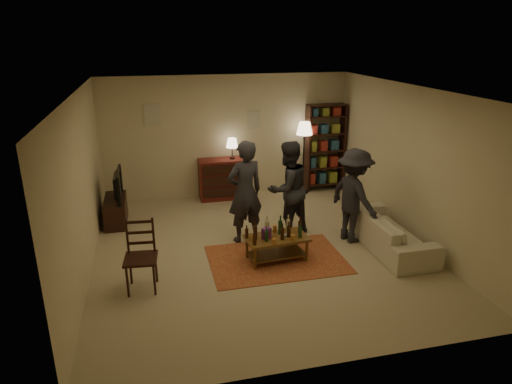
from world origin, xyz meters
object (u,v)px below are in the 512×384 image
object	(u,v)px
dining_chair	(141,252)
dresser	(222,178)
coffee_table	(276,239)
floor_lamp	(304,133)
bookshelf	(325,147)
sofa	(388,230)
person_by_sofa	(354,196)
tv_stand	(115,204)
person_right	(288,189)
person_left	(245,192)

from	to	relation	value
dining_chair	dresser	bearing A→B (deg)	68.71
coffee_table	floor_lamp	world-z (taller)	floor_lamp
dresser	bookshelf	distance (m)	2.50
sofa	person_by_sofa	size ratio (longest dim) A/B	1.24
tv_stand	floor_lamp	world-z (taller)	floor_lamp
tv_stand	bookshelf	size ratio (longest dim) A/B	0.52
dresser	bookshelf	world-z (taller)	bookshelf
dining_chair	person_right	xyz separation A→B (m)	(2.61, 1.33, 0.31)
person_left	person_right	xyz separation A→B (m)	(0.81, 0.11, -0.04)
tv_stand	dresser	bearing A→B (deg)	22.07
floor_lamp	sofa	world-z (taller)	floor_lamp
coffee_table	bookshelf	xyz separation A→B (m)	(2.08, 3.21, 0.66)
dining_chair	bookshelf	world-z (taller)	bookshelf
dresser	person_left	world-z (taller)	person_left
dining_chair	tv_stand	xyz separation A→B (m)	(-0.49, 2.59, -0.18)
sofa	person_right	distance (m)	1.90
sofa	person_right	xyz separation A→B (m)	(-1.54, 0.94, 0.57)
dining_chair	dresser	size ratio (longest dim) A/B	0.78
dining_chair	person_left	distance (m)	2.20
tv_stand	floor_lamp	distance (m)	4.34
dining_chair	floor_lamp	world-z (taller)	floor_lamp
coffee_table	bookshelf	world-z (taller)	bookshelf
floor_lamp	person_by_sofa	xyz separation A→B (m)	(0.01, -2.66, -0.56)
dining_chair	sofa	size ratio (longest dim) A/B	0.51
person_by_sofa	dresser	bearing A→B (deg)	18.47
dining_chair	person_by_sofa	size ratio (longest dim) A/B	0.63
dresser	sofa	xyz separation A→B (m)	(2.39, -3.11, -0.17)
bookshelf	person_by_sofa	world-z (taller)	bookshelf
bookshelf	person_right	size ratio (longest dim) A/B	1.15
bookshelf	sofa	xyz separation A→B (m)	(-0.05, -3.18, -0.73)
sofa	person_right	world-z (taller)	person_right
dining_chair	person_by_sofa	world-z (taller)	person_by_sofa
tv_stand	bookshelf	xyz separation A→B (m)	(4.69, 0.98, 0.65)
dining_chair	coffee_table	bearing A→B (deg)	15.02
dresser	dining_chair	bearing A→B (deg)	-116.69
coffee_table	person_by_sofa	world-z (taller)	person_by_sofa
coffee_table	person_right	size ratio (longest dim) A/B	0.60
tv_stand	dresser	world-z (taller)	dresser
dresser	person_right	xyz separation A→B (m)	(0.85, -2.17, 0.40)
person_right	bookshelf	bearing A→B (deg)	-148.38
dining_chair	person_left	bearing A→B (deg)	39.49
bookshelf	coffee_table	bearing A→B (deg)	-122.92
sofa	person_right	size ratio (longest dim) A/B	1.19
tv_stand	person_left	distance (m)	2.72
dining_chair	tv_stand	world-z (taller)	dining_chair
person_left	person_by_sofa	bearing A→B (deg)	150.98
bookshelf	floor_lamp	size ratio (longest dim) A/B	1.21
person_left	sofa	bearing A→B (deg)	144.86
dresser	person_by_sofa	distance (m)	3.34
bookshelf	person_by_sofa	size ratio (longest dim) A/B	1.20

